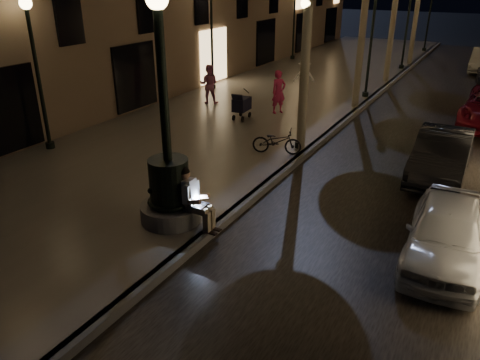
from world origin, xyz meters
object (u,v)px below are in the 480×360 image
Objects in this scene: lamp_left_b at (211,24)px; pedestrian_white at (304,76)px; pedestrian_pink at (209,84)px; seated_man_laptop at (192,197)px; fountain_lamppost at (169,180)px; lamp_left_a at (34,53)px; pedestrian_red at (279,92)px; car_second at (442,155)px; bicycle at (277,141)px; stroller at (242,104)px; lamp_curb_c at (409,15)px; lamp_curb_d at (431,7)px; lamp_curb_b at (373,28)px; car_front at (447,233)px; lamp_curb_a at (304,53)px; lamp_left_c at (295,11)px.

lamp_left_b is 3.04× the size of pedestrian_white.
seated_man_laptop is at bearing 98.15° from pedestrian_pink.
fountain_lamppost is 7.00m from lamp_left_a.
fountain_lamppost is at bearing -137.10° from pedestrian_red.
seated_man_laptop reaches higher than car_second.
seated_man_laptop is 0.90× the size of bicycle.
car_second is at bearing -16.64° from stroller.
lamp_curb_c is 1.18× the size of car_second.
pedestrian_white is (-2.78, -16.78, -2.24)m from lamp_curb_d.
lamp_curb_b is 9.24m from bicycle.
seated_man_laptop is 5.17m from bicycle.
bicycle is at bearing -92.71° from lamp_curb_b.
pedestrian_pink reaches higher than bicycle.
lamp_curb_b is 3.10× the size of bicycle.
pedestrian_pink is at bearing 32.94° from bicycle.
stroller is (-3.24, -22.03, -2.45)m from lamp_curb_d.
lamp_curb_d reaches higher than car_front.
car_second is (11.40, -5.78, -2.56)m from lamp_left_b.
lamp_curb_b is 3.66m from pedestrian_white.
pedestrian_red is 3.77m from pedestrian_white.
pedestrian_red is at bearing -28.06° from lamp_left_b.
pedestrian_pink is (-10.68, 7.81, 0.40)m from car_front.
seated_man_laptop is 5.35m from car_front.
stroller is 0.75× the size of bicycle.
stroller is 2.86m from pedestrian_pink.
lamp_left_a reaches higher than car_front.
car_front is at bearing -41.14° from lamp_curb_a.
pedestrian_white is at bearing 98.95° from fountain_lamppost.
lamp_curb_b reaches higher than bicycle.
lamp_curb_d is 17.15m from pedestrian_white.
car_front is 2.36× the size of pedestrian_white.
pedestrian_white is at bearing 15.83° from lamp_left_b.
lamp_left_a is at bearing 175.84° from car_front.
fountain_lamppost is 1.08× the size of lamp_left_a.
pedestrian_white is at bearing 134.87° from car_second.
pedestrian_red is (-2.37, -20.52, -2.17)m from lamp_curb_d.
pedestrian_red is at bearing -96.58° from lamp_curb_d.
bicycle is (6.68, 3.15, -2.63)m from lamp_left_a.
seated_man_laptop is 0.37× the size of car_front.
seated_man_laptop is 14.19m from lamp_curb_b.
pedestrian_pink is at bearing -83.54° from lamp_left_c.
lamp_curb_a is at bearing -90.00° from lamp_curb_c.
lamp_left_b is at bearing -111.53° from lamp_curb_d.
car_front is at bearing -59.28° from lamp_left_c.
lamp_curb_d is 4.11× the size of stroller.
car_front is 2.16× the size of pedestrian_red.
car_second reaches higher than car_front.
car_second is at bearing 20.34° from lamp_left_a.
pedestrian_white is (-2.78, -0.78, -2.24)m from lamp_curb_b.
car_front is 10.78m from pedestrian_red.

